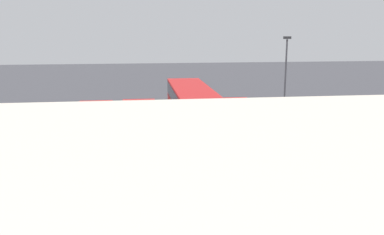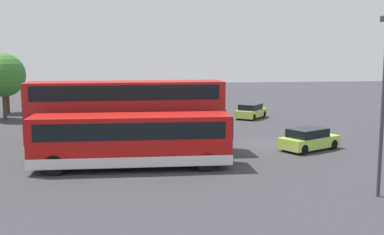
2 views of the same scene
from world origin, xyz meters
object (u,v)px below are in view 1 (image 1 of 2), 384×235
object	(u,v)px
bus_single_deck_fourth	(89,134)
car_small_green	(21,114)
bus_single_deck_near_end	(245,128)
bus_single_deck_third	(140,132)
bus_double_decker_second	(192,119)
lamp_post_tall	(286,71)
car_hatchback_silver	(182,111)

from	to	relation	value
bus_single_deck_fourth	car_small_green	xyz separation A→B (m)	(7.60, -12.37, -0.92)
bus_single_deck_near_end	bus_single_deck_third	distance (m)	7.41
bus_double_decker_second	bus_single_deck_near_end	bearing A→B (deg)	-177.12
bus_single_deck_third	bus_single_deck_near_end	bearing A→B (deg)	-179.24
bus_double_decker_second	car_small_green	bearing A→B (deg)	-39.95
bus_single_deck_near_end	lamp_post_tall	size ratio (longest dim) A/B	1.39
bus_single_deck_third	bus_single_deck_fourth	bearing A→B (deg)	4.87
bus_single_deck_near_end	bus_single_deck_fourth	world-z (taller)	same
bus_single_deck_third	bus_single_deck_fourth	size ratio (longest dim) A/B	1.00
lamp_post_tall	car_small_green	bearing A→B (deg)	-3.22
bus_single_deck_near_end	car_small_green	distance (m)	21.91
bus_single_deck_near_end	bus_double_decker_second	world-z (taller)	bus_double_decker_second
bus_double_decker_second	car_small_green	size ratio (longest dim) A/B	2.86
bus_single_deck_fourth	bus_single_deck_third	bearing A→B (deg)	-175.13
bus_single_deck_third	bus_double_decker_second	bearing A→B (deg)	178.55
bus_single_deck_near_end	car_hatchback_silver	size ratio (longest dim) A/B	2.43
bus_single_deck_near_end	car_small_green	xyz separation A→B (m)	(18.32, -11.99, -0.92)
bus_double_decker_second	car_small_green	world-z (taller)	bus_double_decker_second
car_small_green	lamp_post_tall	world-z (taller)	lamp_post_tall
bus_double_decker_second	car_hatchback_silver	xyz separation A→B (m)	(-0.56, -11.75, -1.75)
car_small_green	bus_double_decker_second	bearing A→B (deg)	140.05
bus_double_decker_second	bus_single_deck_fourth	world-z (taller)	bus_double_decker_second
car_small_green	car_hatchback_silver	bearing A→B (deg)	178.38
car_small_green	lamp_post_tall	size ratio (longest dim) A/B	0.54
bus_single_deck_near_end	lamp_post_tall	xyz separation A→B (m)	(-6.74, -10.58, 2.96)
car_hatchback_silver	bus_single_deck_fourth	bearing A→B (deg)	57.83
bus_single_deck_near_end	car_small_green	bearing A→B (deg)	-33.21
bus_double_decker_second	bus_single_deck_third	xyz separation A→B (m)	(3.63, -0.09, -0.83)
bus_double_decker_second	car_small_green	distance (m)	19.05
car_hatchback_silver	bus_single_deck_third	bearing A→B (deg)	70.22
bus_single_deck_near_end	lamp_post_tall	bearing A→B (deg)	-122.50
lamp_post_tall	bus_single_deck_near_end	bearing A→B (deg)	57.50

